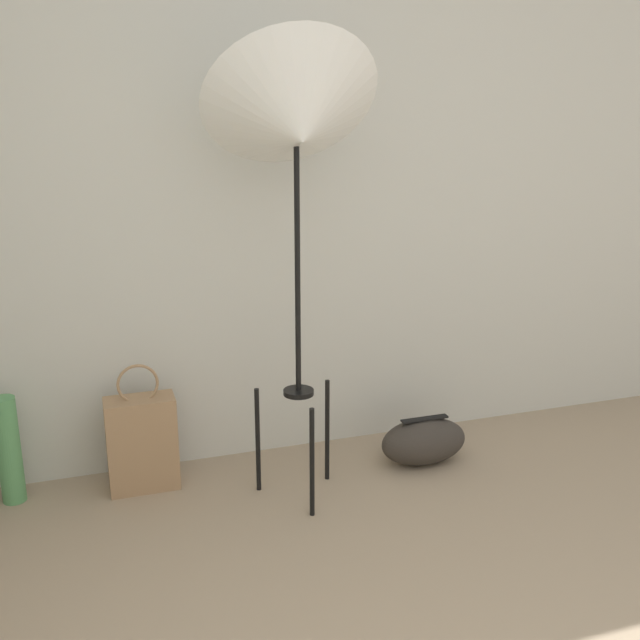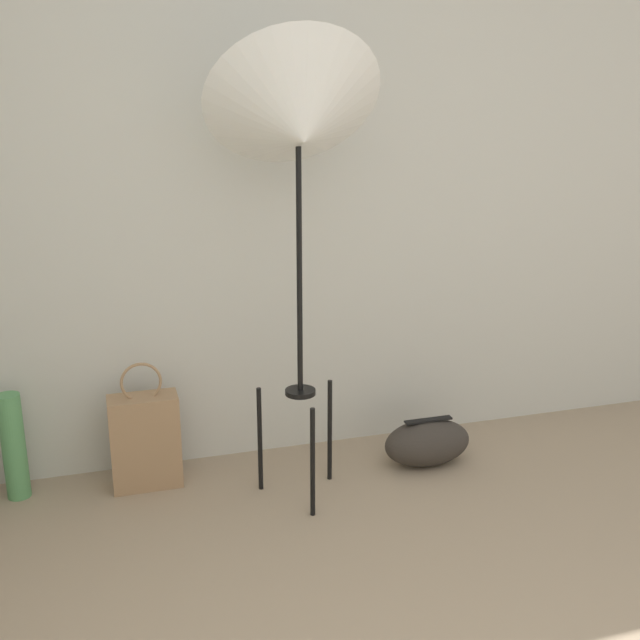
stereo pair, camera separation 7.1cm
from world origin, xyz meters
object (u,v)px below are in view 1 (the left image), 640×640
paper_roll (9,450)px  tote_bag (142,442)px  duffel_bag (424,441)px  photo_umbrella (296,123)px

paper_roll → tote_bag: bearing=-6.0°
duffel_bag → paper_roll: bearing=172.7°
tote_bag → duffel_bag: bearing=-7.9°
tote_bag → duffel_bag: size_ratio=1.38×
photo_umbrella → tote_bag: 1.47m
duffel_bag → paper_roll: size_ratio=0.89×
paper_roll → duffel_bag: bearing=-7.3°
photo_umbrella → paper_roll: (-1.14, 0.32, -1.29)m
photo_umbrella → tote_bag: (-0.61, 0.26, -1.31)m
duffel_bag → paper_roll: 1.78m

